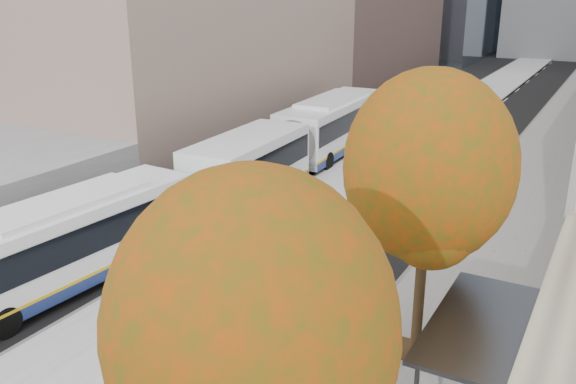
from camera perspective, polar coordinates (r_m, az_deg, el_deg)
The scene contains 7 objects.
bus_platform at distance 38.91m, azimuth 11.35°, elevation 4.51°, with size 4.25×150.00×0.15m, color #B6B6B6.
sidewalk at distance 37.37m, azimuth 23.05°, elevation 2.71°, with size 4.75×150.00×0.08m, color gray.
bus_shelter at distance 14.11m, azimuth 18.00°, elevation -13.15°, with size 1.90×4.40×2.53m.
tree_b at distance 8.42m, azimuth -3.39°, elevation -12.81°, with size 4.00×4.00×6.97m.
tree_c at distance 15.13m, azimuth 13.07°, elevation 2.24°, with size 4.20×4.20×7.28m.
bus_far at distance 32.22m, azimuth 1.31°, elevation 4.89°, with size 3.62×18.71×3.10m.
distant_car at distance 55.07m, azimuth 13.15°, elevation 9.18°, with size 1.64×4.07×1.39m, color silver.
Camera 1 is at (7.51, -1.01, 9.44)m, focal length 38.00 mm.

